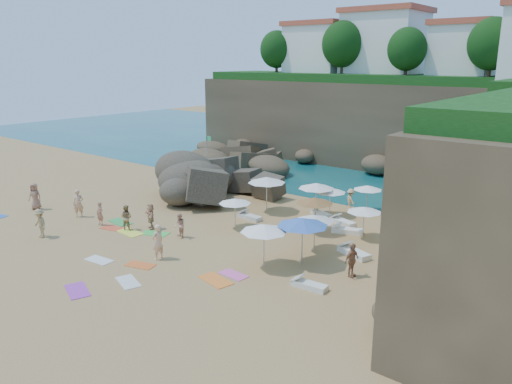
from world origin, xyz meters
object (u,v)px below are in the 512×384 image
Objects in this scene: parasol_2 at (316,186)px; lounger_0 at (250,217)px; parasol_0 at (330,190)px; person_stand_4 at (405,231)px; person_stand_1 at (126,217)px; person_stand_6 at (158,242)px; person_stand_5 at (222,180)px; rock_outcrop at (220,200)px; person_stand_3 at (352,260)px; person_stand_0 at (78,204)px; flag_pole at (207,149)px; person_stand_2 at (351,200)px; parasol_1 at (267,180)px.

parasol_2 reaches higher than lounger_0.
person_stand_4 is at bearing -20.81° from parasol_0.
person_stand_6 reaches higher than person_stand_1.
parasol_0 reaches higher than person_stand_1.
person_stand_1 is at bearing -109.49° from person_stand_6.
person_stand_1 is (-7.53, -9.73, -1.28)m from parasol_2.
person_stand_5 is at bearing 172.39° from parasol_2.
person_stand_3 is (14.14, -6.00, 0.85)m from rock_outcrop.
person_stand_1 is 5.46m from person_stand_6.
parasol_2 reaches higher than person_stand_4.
parasol_2 reaches higher than person_stand_6.
person_stand_0 reaches higher than person_stand_1.
person_stand_0 is 0.99× the size of person_stand_4.
flag_pole is 19.96m from person_stand_6.
parasol_2 is 1.56× the size of person_stand_2.
flag_pole is at bearing 165.73° from parasol_0.
person_stand_4 is (6.24, -2.37, -0.85)m from parasol_0.
flag_pole reaches higher than parasol_0.
parasol_2 is at bearing -17.13° from flag_pole.
person_stand_2 is (13.33, 12.69, -0.17)m from person_stand_0.
rock_outcrop reaches higher than person_stand_2.
flag_pole reaches higher than person_stand_0.
person_stand_5 is (4.54, -3.10, -1.54)m from flag_pole.
person_stand_1 reaches higher than lounger_0.
parasol_2 is (7.58, 1.20, 2.07)m from rock_outcrop.
person_stand_4 is (21.27, -6.20, -1.38)m from flag_pole.
parasol_2 is at bearing -3.82° from person_stand_5.
person_stand_4 is at bearing -2.35° from rock_outcrop.
parasol_2 is 4.86m from lounger_0.
rock_outcrop is 9.60m from person_stand_2.
flag_pole reaches higher than person_stand_6.
rock_outcrop is at bearing -113.04° from person_stand_1.
person_stand_4 is (0.43, 5.40, 0.08)m from person_stand_3.
parasol_1 reaches higher than lounger_0.
person_stand_5 is (-16.29, 8.50, -0.08)m from person_stand_3.
parasol_2 is 15.81m from person_stand_0.
person_stand_0 is at bearing -140.18° from parasol_2.
parasol_0 is 6.73m from person_stand_4.
rock_outcrop is at bearing -45.42° from person_stand_5.
parasol_1 reaches higher than parasol_0.
lounger_0 is at bearing -85.39° from parasol_1.
person_stand_5 is (-2.16, 2.50, 0.77)m from rock_outcrop.
lounger_0 is 10.33m from person_stand_3.
parasol_1 is (11.13, -5.69, -0.07)m from flag_pole.
person_stand_2 is at bearing 10.52° from person_stand_5.
flag_pole is 2.37× the size of person_stand_2.
parasol_2 is 1.25× the size of person_stand_6.
person_stand_0 is (-9.13, -6.78, 0.79)m from lounger_0.
parasol_2 is at bearing 22.38° from parasol_1.
parasol_1 is 1.08× the size of parasol_2.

